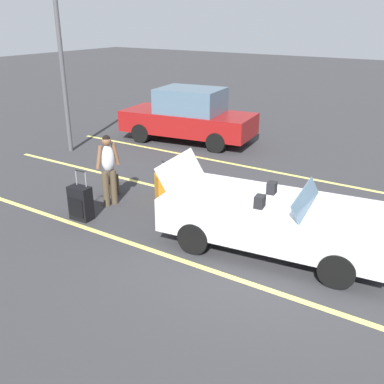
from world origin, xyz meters
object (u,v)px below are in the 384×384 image
suitcase_small_carryon (111,185)px  traveler_person (108,166)px  convertible_car (286,221)px  suitcase_large_black (81,203)px  parking_lamp_post (60,41)px  suitcase_medium_bright (161,187)px  parked_sedan_near (189,116)px

suitcase_small_carryon → traveler_person: bearing=-170.4°
convertible_car → suitcase_large_black: convertible_car is taller
parking_lamp_post → convertible_car: bearing=-16.2°
suitcase_small_carryon → traveler_person: (0.41, -0.48, 0.68)m
suitcase_medium_bright → suitcase_small_carryon: 1.29m
suitcase_large_black → suitcase_small_carryon: 1.47m
suitcase_large_black → parked_sedan_near: 6.73m
suitcase_medium_bright → parked_sedan_near: (-2.34, 4.73, 0.58)m
convertible_car → parking_lamp_post: (-8.27, 2.40, 2.77)m
parked_sedan_near → suitcase_small_carryon: bearing=94.7°
suitcase_small_carryon → suitcase_medium_bright: bearing=-103.0°
suitcase_large_black → traveler_person: bearing=177.5°
suitcase_large_black → suitcase_small_carryon: (-0.42, 1.41, -0.12)m
parked_sedan_near → parking_lamp_post: parking_lamp_post is taller
suitcase_large_black → parking_lamp_post: size_ratio=0.18×
convertible_car → traveler_person: size_ratio=2.65×
suitcase_large_black → parked_sedan_near: parked_sedan_near is taller
traveler_person → convertible_car: bearing=20.3°
convertible_car → suitcase_small_carryon: size_ratio=5.67×
suitcase_medium_bright → traveler_person: bearing=-3.9°
parked_sedan_near → traveler_person: bearing=97.7°
convertible_car → parked_sedan_near: size_ratio=0.93×
suitcase_large_black → suitcase_medium_bright: (0.80, 1.80, -0.06)m
suitcase_large_black → parking_lamp_post: 6.16m
traveler_person → suitcase_large_black: bearing=-71.1°
suitcase_medium_bright → traveler_person: (-0.81, -0.88, 0.62)m
parked_sedan_near → parking_lamp_post: bearing=42.3°
convertible_car → suitcase_medium_bright: bearing=161.0°
suitcase_small_carryon → parking_lamp_post: bearing=29.5°
traveler_person → parking_lamp_post: parking_lamp_post is taller
suitcase_medium_bright → convertible_car: bearing=117.0°
convertible_car → parking_lamp_post: size_ratio=0.74×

